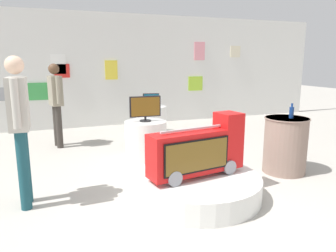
# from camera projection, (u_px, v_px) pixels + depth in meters

# --- Properties ---
(ground_plane) EXTENTS (30.00, 30.00, 0.00)m
(ground_plane) POSITION_uv_depth(u_px,v_px,m) (187.00, 204.00, 3.75)
(ground_plane) COLOR #B2ADA3
(back_wall_display) EXTENTS (12.52, 0.13, 2.83)m
(back_wall_display) POSITION_uv_depth(u_px,v_px,m) (107.00, 70.00, 8.09)
(back_wall_display) COLOR silver
(back_wall_display) RESTS_ON ground
(main_display_pedestal) EXTENTS (1.60, 1.60, 0.27)m
(main_display_pedestal) POSITION_uv_depth(u_px,v_px,m) (196.00, 186.00, 3.95)
(main_display_pedestal) COLOR silver
(main_display_pedestal) RESTS_ON ground
(novelty_firetruck_tv) EXTENTS (1.28, 0.50, 0.75)m
(novelty_firetruck_tv) POSITION_uv_depth(u_px,v_px,m) (199.00, 151.00, 3.87)
(novelty_firetruck_tv) COLOR gray
(novelty_firetruck_tv) RESTS_ON main_display_pedestal
(display_pedestal_left_rear) EXTENTS (0.69, 0.69, 0.64)m
(display_pedestal_left_rear) POSITION_uv_depth(u_px,v_px,m) (151.00, 120.00, 7.30)
(display_pedestal_left_rear) COLOR silver
(display_pedestal_left_rear) RESTS_ON ground
(tv_on_left_rear) EXTENTS (0.37, 0.16, 0.29)m
(tv_on_left_rear) POSITION_uv_depth(u_px,v_px,m) (151.00, 99.00, 7.20)
(tv_on_left_rear) COLOR black
(tv_on_left_rear) RESTS_ON display_pedestal_left_rear
(display_pedestal_center_rear) EXTENTS (0.72, 0.72, 0.64)m
(display_pedestal_center_rear) POSITION_uv_depth(u_px,v_px,m) (146.00, 140.00, 5.51)
(display_pedestal_center_rear) COLOR silver
(display_pedestal_center_rear) RESTS_ON ground
(tv_on_center_rear) EXTENTS (0.54, 0.20, 0.43)m
(tv_on_center_rear) POSITION_uv_depth(u_px,v_px,m) (145.00, 108.00, 5.40)
(tv_on_center_rear) COLOR black
(tv_on_center_rear) RESTS_ON display_pedestal_center_rear
(side_table_round) EXTENTS (0.65, 0.65, 0.84)m
(side_table_round) POSITION_uv_depth(u_px,v_px,m) (285.00, 145.00, 4.77)
(side_table_round) COLOR gray
(side_table_round) RESTS_ON ground
(bottle_on_side_table) EXTENTS (0.07, 0.07, 0.22)m
(bottle_on_side_table) POSITION_uv_depth(u_px,v_px,m) (291.00, 112.00, 4.64)
(bottle_on_side_table) COLOR navy
(bottle_on_side_table) RESTS_ON side_table_round
(shopper_browsing_near_truck) EXTENTS (0.21, 0.56, 1.72)m
(shopper_browsing_near_truck) POSITION_uv_depth(u_px,v_px,m) (20.00, 121.00, 3.53)
(shopper_browsing_near_truck) COLOR #194751
(shopper_browsing_near_truck) RESTS_ON ground
(shopper_browsing_rear) EXTENTS (0.27, 0.55, 1.61)m
(shopper_browsing_rear) POSITION_uv_depth(u_px,v_px,m) (56.00, 99.00, 6.10)
(shopper_browsing_rear) COLOR #38332D
(shopper_browsing_rear) RESTS_ON ground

